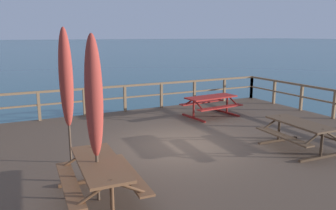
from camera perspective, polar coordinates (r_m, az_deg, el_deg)
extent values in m
plane|color=#2D5B6B|center=(9.91, 1.89, -10.70)|extent=(600.00, 600.00, 0.00)
cube|color=brown|center=(9.77, 1.90, -8.68)|extent=(13.45, 9.53, 0.75)
cube|color=brown|center=(13.53, -7.45, 3.25)|extent=(13.15, 0.09, 0.08)
cube|color=brown|center=(13.61, -7.39, 1.28)|extent=(13.15, 0.07, 0.06)
cube|color=brown|center=(12.94, -21.24, -0.23)|extent=(0.10, 0.10, 1.05)
cube|color=brown|center=(13.18, -14.14, 0.44)|extent=(0.10, 0.10, 1.05)
cube|color=brown|center=(13.62, -7.39, 1.07)|extent=(0.10, 0.10, 1.05)
cube|color=brown|center=(14.23, -1.14, 1.63)|extent=(0.10, 0.10, 1.05)
cube|color=brown|center=(15.00, 4.53, 2.13)|extent=(0.10, 0.10, 1.05)
cube|color=brown|center=(15.91, 9.61, 2.56)|extent=(0.10, 0.10, 1.05)
cube|color=brown|center=(16.92, 14.12, 2.92)|extent=(0.10, 0.10, 1.05)
cube|color=brown|center=(13.74, 26.82, 2.19)|extent=(0.09, 9.23, 0.08)
cube|color=brown|center=(13.81, 26.64, 0.26)|extent=(0.07, 9.23, 0.06)
cube|color=brown|center=(13.82, 26.62, 0.05)|extent=(0.10, 0.10, 1.05)
cube|color=brown|center=(14.77, 21.88, 1.15)|extent=(0.10, 0.10, 1.05)
cube|color=brown|center=(15.81, 17.74, 2.10)|extent=(0.10, 0.10, 1.05)
cube|color=brown|center=(16.92, 14.12, 2.92)|extent=(0.10, 0.10, 1.05)
cube|color=brown|center=(9.64, 21.64, -2.88)|extent=(0.86, 1.92, 0.05)
cube|color=brown|center=(10.12, 23.75, -4.15)|extent=(0.38, 1.90, 0.04)
cube|color=brown|center=(9.34, 19.07, -5.07)|extent=(0.38, 1.90, 0.04)
cube|color=#432F1F|center=(9.35, 24.63, -8.14)|extent=(1.40, 0.15, 0.06)
cylinder|color=#432F1F|center=(9.25, 24.81, -6.15)|extent=(0.07, 0.07, 0.74)
cylinder|color=#432F1F|center=(9.39, 26.07, -4.59)|extent=(0.63, 0.09, 0.37)
cylinder|color=#432F1F|center=(8.98, 23.74, -5.10)|extent=(0.63, 0.09, 0.37)
cube|color=#432F1F|center=(10.36, 18.35, -5.74)|extent=(1.40, 0.15, 0.06)
cylinder|color=#432F1F|center=(10.26, 18.47, -3.93)|extent=(0.07, 0.07, 0.74)
cylinder|color=#432F1F|center=(10.40, 19.70, -2.56)|extent=(0.63, 0.09, 0.37)
cylinder|color=#432F1F|center=(10.03, 17.36, -2.92)|extent=(0.63, 0.09, 0.37)
cube|color=maroon|center=(12.81, 7.40, 1.36)|extent=(2.07, 0.94, 0.05)
cube|color=maroon|center=(12.45, 8.99, -0.40)|extent=(2.02, 0.46, 0.04)
cube|color=maroon|center=(13.29, 5.84, 0.47)|extent=(2.02, 0.46, 0.04)
cube|color=maroon|center=(12.46, 4.38, -2.21)|extent=(0.21, 1.40, 0.06)
cylinder|color=maroon|center=(12.39, 4.41, -0.69)|extent=(0.07, 0.07, 0.74)
cylinder|color=maroon|center=(12.12, 5.21, 0.09)|extent=(0.11, 0.63, 0.37)
cylinder|color=maroon|center=(12.56, 3.67, 0.53)|extent=(0.11, 0.63, 0.37)
cube|color=maroon|center=(13.48, 10.03, -1.28)|extent=(0.21, 1.40, 0.06)
cylinder|color=maroon|center=(13.41, 10.08, 0.13)|extent=(0.07, 0.07, 0.74)
cylinder|color=maroon|center=(13.16, 10.93, 0.86)|extent=(0.11, 0.63, 0.37)
cylinder|color=maroon|center=(13.57, 9.33, 1.25)|extent=(0.11, 0.63, 0.37)
cube|color=brown|center=(6.37, -11.60, -9.70)|extent=(0.87, 2.13, 0.05)
cube|color=brown|center=(6.61, -6.65, -11.53)|extent=(0.39, 2.11, 0.04)
cube|color=brown|center=(6.41, -16.51, -12.74)|extent=(0.39, 2.11, 0.04)
cylinder|color=brown|center=(5.76, -9.55, -16.14)|extent=(0.07, 0.07, 0.74)
cylinder|color=brown|center=(5.72, -6.83, -13.78)|extent=(0.63, 0.09, 0.37)
cylinder|color=brown|center=(5.61, -12.49, -14.55)|extent=(0.63, 0.09, 0.37)
cube|color=brown|center=(7.44, -12.82, -12.47)|extent=(1.40, 0.16, 0.06)
cylinder|color=brown|center=(7.30, -12.94, -10.03)|extent=(0.07, 0.07, 0.74)
cylinder|color=brown|center=(7.28, -10.84, -8.17)|extent=(0.63, 0.09, 0.37)
cylinder|color=brown|center=(7.19, -15.24, -8.65)|extent=(0.63, 0.09, 0.37)
cylinder|color=#4C3828|center=(8.20, -16.84, 0.68)|extent=(0.06, 0.06, 3.08)
ellipsoid|color=#A33328|center=(8.12, -17.07, 4.45)|extent=(0.32, 0.32, 2.34)
cylinder|color=maroon|center=(8.14, -17.00, 3.23)|extent=(0.21, 0.21, 0.05)
cone|color=#4C3828|center=(8.06, -17.54, 11.96)|extent=(0.10, 0.10, 0.14)
cylinder|color=#4C3828|center=(6.16, -12.36, -3.39)|extent=(0.06, 0.06, 2.93)
ellipsoid|color=#A33328|center=(6.04, -12.58, 1.37)|extent=(0.32, 0.32, 2.23)
cylinder|color=maroon|center=(6.08, -12.51, -0.18)|extent=(0.21, 0.21, 0.05)
cone|color=#4C3828|center=(5.95, -13.03, 11.05)|extent=(0.10, 0.10, 0.14)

